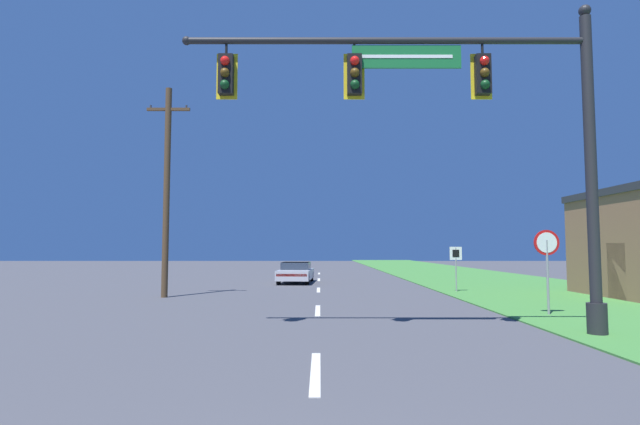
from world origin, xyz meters
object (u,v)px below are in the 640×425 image
(signal_mast, at_px, (476,124))
(stop_sign, at_px, (548,253))
(route_sign_post, at_px, (457,259))
(utility_pole_near, at_px, (168,188))
(car_ahead, at_px, (297,272))

(signal_mast, xyz_separation_m, stop_sign, (3.14, 3.42, -3.03))
(route_sign_post, distance_m, utility_pole_near, 13.16)
(signal_mast, distance_m, stop_sign, 5.55)
(signal_mast, relative_size, route_sign_post, 4.84)
(car_ahead, relative_size, stop_sign, 1.85)
(signal_mast, xyz_separation_m, utility_pole_near, (-10.00, 9.02, -0.38))
(car_ahead, relative_size, utility_pole_near, 0.53)
(car_ahead, relative_size, route_sign_post, 2.29)
(stop_sign, height_order, route_sign_post, stop_sign)
(route_sign_post, relative_size, utility_pole_near, 0.23)
(stop_sign, relative_size, utility_pole_near, 0.29)
(signal_mast, distance_m, car_ahead, 19.00)
(utility_pole_near, bearing_deg, signal_mast, -42.04)
(route_sign_post, bearing_deg, signal_mast, -102.79)
(utility_pole_near, bearing_deg, route_sign_post, 10.76)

